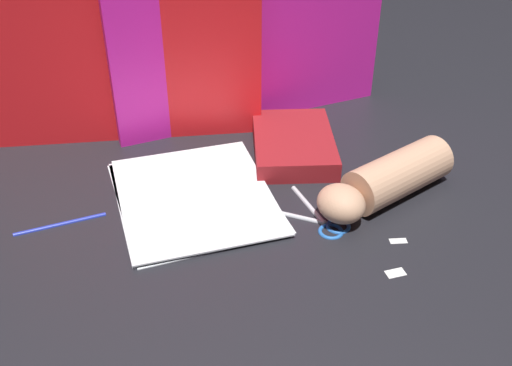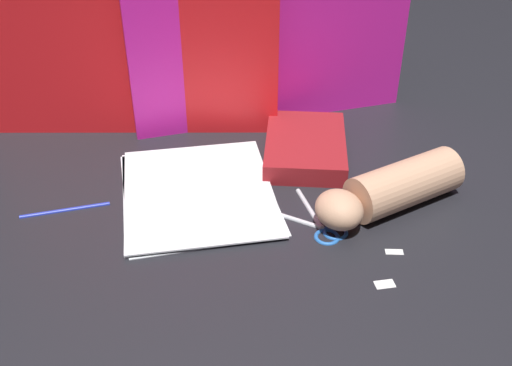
{
  "view_description": "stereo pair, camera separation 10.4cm",
  "coord_description": "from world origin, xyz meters",
  "views": [
    {
      "loc": [
        -0.19,
        -0.8,
        0.64
      ],
      "look_at": [
        0.07,
        0.03,
        0.06
      ],
      "focal_mm": 42.0,
      "sensor_mm": 36.0,
      "label": 1
    },
    {
      "loc": [
        -0.09,
        -0.83,
        0.64
      ],
      "look_at": [
        0.07,
        0.03,
        0.06
      ],
      "focal_mm": 42.0,
      "sensor_mm": 36.0,
      "label": 2
    }
  ],
  "objects": [
    {
      "name": "scissors",
      "position": [
        0.17,
        -0.04,
        0.0
      ],
      "size": [
        0.15,
        0.17,
        0.01
      ],
      "color": "silver",
      "rests_on": "ground_plane"
    },
    {
      "name": "paper_stack",
      "position": [
        -0.03,
        0.1,
        0.0
      ],
      "size": [
        0.29,
        0.34,
        0.01
      ],
      "color": "white",
      "rests_on": "ground_plane"
    },
    {
      "name": "paper_scrap_mid",
      "position": [
        0.23,
        -0.2,
        0.0
      ],
      "size": [
        0.03,
        0.02,
        0.0
      ],
      "color": "white",
      "rests_on": "ground_plane"
    },
    {
      "name": "ground_plane",
      "position": [
        0.0,
        0.0,
        0.0
      ],
      "size": [
        6.0,
        6.0,
        0.0
      ],
      "primitive_type": "plane",
      "color": "black"
    },
    {
      "name": "pen",
      "position": [
        -0.27,
        0.09,
        0.0
      ],
      "size": [
        0.16,
        0.02,
        0.01
      ],
      "color": "#2333B2",
      "rests_on": "ground_plane"
    },
    {
      "name": "hand_forearm",
      "position": [
        0.31,
        -0.01,
        0.04
      ],
      "size": [
        0.31,
        0.18,
        0.08
      ],
      "color": "tan",
      "rests_on": "ground_plane"
    },
    {
      "name": "book_closed",
      "position": [
        0.21,
        0.2,
        0.02
      ],
      "size": [
        0.22,
        0.27,
        0.04
      ],
      "color": "maroon",
      "rests_on": "ground_plane"
    },
    {
      "name": "paper_scrap_near",
      "position": [
        0.27,
        -0.13,
        0.0
      ],
      "size": [
        0.03,
        0.02,
        0.0
      ],
      "color": "white",
      "rests_on": "ground_plane"
    },
    {
      "name": "backdrop_panel_left",
      "position": [
        -0.15,
        0.37,
        0.28
      ],
      "size": [
        0.64,
        0.14,
        0.56
      ],
      "color": "red",
      "rests_on": "ground_plane"
    },
    {
      "name": "backdrop_panel_center",
      "position": [
        0.17,
        0.37,
        0.26
      ],
      "size": [
        0.62,
        0.09,
        0.52
      ],
      "color": "#D81E9E",
      "rests_on": "ground_plane"
    }
  ]
}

